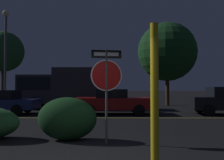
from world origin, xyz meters
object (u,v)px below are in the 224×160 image
at_px(stop_sign, 106,77).
at_px(hedge_bush_2, 67,119).
at_px(yellow_pole_right, 155,92).
at_px(tree_1, 167,52).
at_px(delivery_truck, 65,87).
at_px(tree_0, 3,52).
at_px(passing_car_2, 0,102).
at_px(passing_car_3, 113,102).
at_px(street_lamp, 6,43).

height_order(stop_sign, hedge_bush_2, stop_sign).
relative_size(yellow_pole_right, tree_1, 0.39).
xyz_separation_m(delivery_truck, tree_0, (-5.86, 3.13, 2.97)).
distance_m(passing_car_2, delivery_truck, 4.79).
bearing_deg(passing_car_2, passing_car_3, -91.20).
xyz_separation_m(passing_car_2, passing_car_3, (6.40, 0.04, 0.03)).
distance_m(yellow_pole_right, street_lamp, 15.92).
xyz_separation_m(stop_sign, street_lamp, (-7.68, 11.17, 2.99)).
bearing_deg(yellow_pole_right, tree_0, 122.66).
xyz_separation_m(passing_car_2, tree_1, (10.95, 7.08, 3.87)).
height_order(tree_0, tree_1, tree_1).
bearing_deg(tree_1, passing_car_2, -147.11).
height_order(passing_car_3, tree_0, tree_0).
relative_size(yellow_pole_right, passing_car_3, 0.63).
bearing_deg(tree_0, delivery_truck, -28.07).
bearing_deg(passing_car_2, stop_sign, -141.12).
height_order(yellow_pole_right, tree_0, tree_0).
distance_m(passing_car_2, tree_0, 8.33).
height_order(delivery_truck, tree_0, tree_0).
height_order(passing_car_2, street_lamp, street_lamp).
bearing_deg(street_lamp, yellow_pole_right, -56.04).
distance_m(stop_sign, passing_car_3, 7.46).
height_order(stop_sign, delivery_truck, delivery_truck).
distance_m(yellow_pole_right, tree_0, 19.10).
bearing_deg(delivery_truck, street_lamp, 87.52).
height_order(passing_car_3, delivery_truck, delivery_truck).
xyz_separation_m(passing_car_3, tree_0, (-9.29, 6.75, 3.82)).
relative_size(delivery_truck, street_lamp, 0.91).
bearing_deg(yellow_pole_right, passing_car_3, 95.48).
xyz_separation_m(passing_car_2, street_lamp, (-1.42, 3.83, 4.09)).
bearing_deg(tree_1, stop_sign, -108.04).
distance_m(passing_car_3, tree_0, 12.10).
bearing_deg(street_lamp, tree_0, 116.51).
xyz_separation_m(yellow_pole_right, delivery_truck, (-4.30, 12.73, 0.17)).
bearing_deg(passing_car_3, tree_0, -128.52).
bearing_deg(tree_0, tree_1, 1.23).
bearing_deg(hedge_bush_2, delivery_truck, 101.53).
height_order(delivery_truck, street_lamp, street_lamp).
height_order(hedge_bush_2, street_lamp, street_lamp).
bearing_deg(tree_1, street_lamp, -165.27).
xyz_separation_m(stop_sign, delivery_truck, (-3.29, 11.00, -0.22)).
bearing_deg(stop_sign, passing_car_3, 79.22).
bearing_deg(tree_1, tree_0, -178.77).
bearing_deg(passing_car_2, yellow_pole_right, -142.86).
relative_size(passing_car_2, tree_0, 0.69).
distance_m(tree_0, tree_1, 13.85).
bearing_deg(passing_car_3, stop_sign, -3.64).
xyz_separation_m(yellow_pole_right, passing_car_2, (-7.27, 9.07, -0.70)).
distance_m(street_lamp, tree_1, 12.80).
distance_m(delivery_truck, street_lamp, 5.44).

